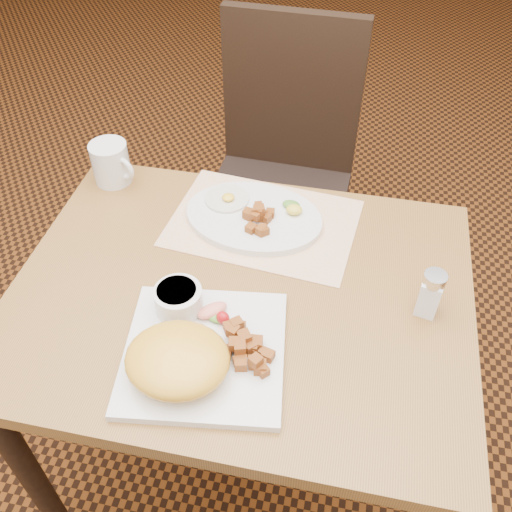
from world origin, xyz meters
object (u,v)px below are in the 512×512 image
Objects in this scene: chair_far at (282,164)px; coffee_mug at (111,163)px; table at (241,325)px; plate_square at (204,352)px; salt_shaker at (430,293)px; plate_oval at (254,217)px.

coffee_mug is (-0.34, -0.43, 0.26)m from chair_far.
coffee_mug is (-0.37, 0.28, 0.16)m from table.
plate_square is 0.43m from salt_shaker.
salt_shaker is 0.88× the size of coffee_mug.
chair_far is at bearing 51.89° from coffee_mug.
plate_square is (-0.03, -0.16, 0.12)m from table.
chair_far is 8.50× the size of coffee_mug.
chair_far is at bearing 90.45° from plate_square.
salt_shaker is at bearing 121.43° from chair_far.
plate_square is 2.80× the size of salt_shaker.
coffee_mug is at bearing 142.84° from table.
plate_square is 0.57m from coffee_mug.
table is 0.72m from chair_far.
table is 9.00× the size of salt_shaker.
chair_far is 9.70× the size of salt_shaker.
plate_square is at bearing -154.46° from salt_shaker.
table is at bearing 80.44° from plate_square.
salt_shaker is (0.35, 0.02, 0.16)m from table.
salt_shaker is 0.77m from coffee_mug.
table is 0.49m from coffee_mug.
salt_shaker is at bearing 3.21° from table.
chair_far is 0.56m from plate_oval.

